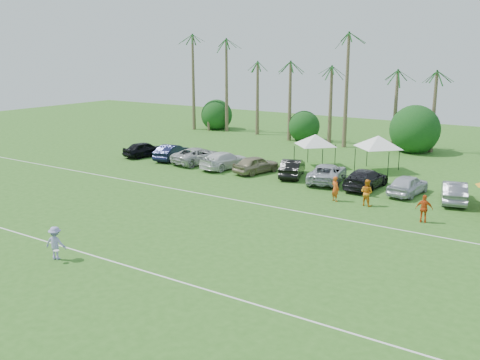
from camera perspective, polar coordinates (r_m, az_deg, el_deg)
The scene contains 29 objects.
ground at distance 26.57m, azimuth -19.77°, elevation -8.61°, with size 120.00×120.00×0.00m, color #30651E.
field_lines at distance 31.61m, azimuth -8.18°, elevation -4.32°, with size 80.00×12.10×0.01m.
palm_tree_0 at distance 67.23m, azimuth -5.54°, elevation 11.79°, with size 2.40×2.40×8.90m.
palm_tree_1 at distance 64.19m, azimuth -1.99°, elevation 12.53°, with size 2.40×2.40×9.90m.
palm_tree_2 at distance 61.43m, azimuth 1.92°, elevation 13.28°, with size 2.40×2.40×10.90m.
palm_tree_3 at distance 59.43m, azimuth 5.32°, elevation 14.03°, with size 2.40×2.40×11.90m.
palm_tree_4 at distance 57.69m, azimuth 8.83°, elevation 11.37°, with size 2.40×2.40×8.90m.
palm_tree_5 at distance 56.11m, azimuth 12.66°, elevation 12.03°, with size 2.40×2.40×9.90m.
palm_tree_6 at distance 54.79m, azimuth 16.70°, elevation 12.66°, with size 2.40×2.40×10.90m.
palm_tree_7 at distance 53.75m, azimuth 20.95°, elevation 13.24°, with size 2.40×2.40×11.90m.
bush_tree_0 at distance 66.64m, azimuth -2.85°, elevation 6.91°, with size 4.00×4.00×4.00m.
bush_tree_1 at distance 59.94m, azimuth 7.29°, elevation 6.05°, with size 4.00×4.00×4.00m.
bush_tree_2 at distance 55.77m, azimuth 18.45°, elevation 4.88°, with size 4.00×4.00×4.00m.
sideline_player_a at distance 35.63m, azimuth 10.13°, elevation -0.92°, with size 0.61×0.40×1.68m, color #D94F18.
sideline_player_b at distance 35.01m, azimuth 13.36°, elevation -1.31°, with size 0.84×0.65×1.73m, color orange.
sideline_player_c at distance 32.56m, azimuth 19.05°, elevation -2.91°, with size 0.96×0.40×1.64m, color #E05218.
canopy_tent_left at distance 45.50m, azimuth 8.07°, elevation 4.85°, with size 4.02×4.02×3.26m.
canopy_tent_right at distance 44.76m, azimuth 14.57°, elevation 4.60°, with size 4.26×4.26×3.45m.
frisbee_player at distance 26.97m, azimuth -19.08°, elevation -6.37°, with size 1.19×0.91×1.62m.
parked_car_0 at distance 50.55m, azimuth -10.12°, elevation 3.26°, with size 1.67×4.14×1.41m, color black.
parked_car_1 at distance 48.73m, azimuth -7.29°, elevation 2.97°, with size 1.49×4.28×1.41m, color black.
parked_car_2 at distance 46.86m, azimuth -4.41°, elevation 2.61°, with size 2.34×5.08×1.41m, color #B7B7B7.
parked_car_3 at distance 44.79m, azimuth -1.61°, elevation 2.13°, with size 1.98×4.86×1.41m, color white.
parked_car_4 at distance 43.16m, azimuth 1.73°, elevation 1.68°, with size 1.67×4.14×1.41m, color gray.
parked_car_5 at distance 42.06m, azimuth 5.60°, elevation 1.30°, with size 1.49×4.28×1.41m, color black.
parked_car_6 at distance 40.63m, azimuth 9.30°, elevation 0.74°, with size 2.34×5.08×1.41m, color #ADB0B9.
parked_car_7 at distance 39.41m, azimuth 13.27°, elevation 0.14°, with size 1.98×4.86×1.41m, color black.
parked_car_8 at distance 38.42m, azimuth 17.48°, elevation -0.48°, with size 1.67×4.14×1.41m, color silver.
parked_car_9 at distance 37.58m, azimuth 21.86°, elevation -1.16°, with size 1.49×4.28×1.41m, color slate.
Camera 1 is at (20.10, -14.37, 9.75)m, focal length 40.00 mm.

